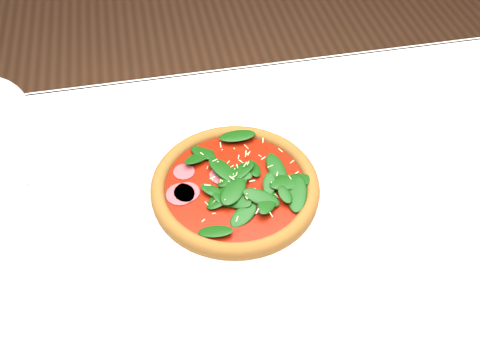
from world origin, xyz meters
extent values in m
cube|color=white|center=(0.00, 0.00, 0.73)|extent=(1.20, 0.80, 0.04)
cylinder|color=#4E371F|center=(0.54, 0.34, 0.35)|extent=(0.06, 0.06, 0.71)
cube|color=white|center=(0.00, 0.40, 0.64)|extent=(1.20, 0.01, 0.22)
cylinder|color=white|center=(-0.01, 0.08, 0.76)|extent=(0.31, 0.31, 0.01)
torus|color=white|center=(-0.01, 0.08, 0.76)|extent=(0.31, 0.31, 0.01)
cylinder|color=#8E5E22|center=(-0.01, 0.08, 0.76)|extent=(0.28, 0.28, 0.01)
torus|color=#B37229|center=(-0.01, 0.08, 0.77)|extent=(0.28, 0.28, 0.02)
cylinder|color=maroon|center=(-0.01, 0.08, 0.77)|extent=(0.23, 0.23, 0.00)
cylinder|color=#993D41|center=(-0.01, 0.08, 0.78)|extent=(0.21, 0.21, 0.00)
ellipsoid|color=#0B3D0B|center=(-0.01, 0.08, 0.78)|extent=(0.22, 0.22, 0.02)
cylinder|color=beige|center=(-0.01, 0.08, 0.79)|extent=(0.21, 0.21, 0.00)
cylinder|color=white|center=(-0.33, 0.16, 0.75)|extent=(0.08, 0.08, 0.00)
cylinder|color=white|center=(-0.33, 0.16, 0.81)|extent=(0.01, 0.01, 0.10)
ellipsoid|color=white|center=(-0.33, 0.16, 0.90)|extent=(0.09, 0.09, 0.11)
cylinder|color=white|center=(0.44, 0.16, 0.76)|extent=(0.15, 0.15, 0.01)
torus|color=white|center=(0.44, 0.16, 0.76)|extent=(0.15, 0.15, 0.01)
camera|label=1|loc=(-0.11, -0.46, 1.40)|focal=40.00mm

